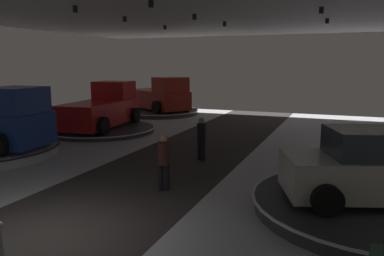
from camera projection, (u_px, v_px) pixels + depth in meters
name	position (u px, v px, depth m)	size (l,w,h in m)	color
ground	(43.00, 240.00, 7.70)	(24.00, 44.00, 0.06)	silver
display_platform_mid_right	(374.00, 206.00, 9.00)	(5.71, 5.71, 0.33)	#333338
display_car_mid_right	(375.00, 169.00, 8.85)	(4.56, 3.29, 1.71)	silver
display_platform_far_left	(100.00, 129.00, 19.82)	(5.68, 5.68, 0.23)	#333338
pickup_truck_far_left	(103.00, 109.00, 19.95)	(3.15, 5.51, 2.30)	red
display_platform_deep_left	(158.00, 112.00, 26.64)	(5.68, 5.68, 0.31)	#333338
pickup_truck_deep_left	(160.00, 97.00, 26.21)	(5.60, 4.65, 2.30)	maroon
visitor_walking_near	(164.00, 159.00, 10.51)	(0.32, 0.32, 1.59)	black
visitor_walking_far	(201.00, 136.00, 13.80)	(0.32, 0.32, 1.59)	black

